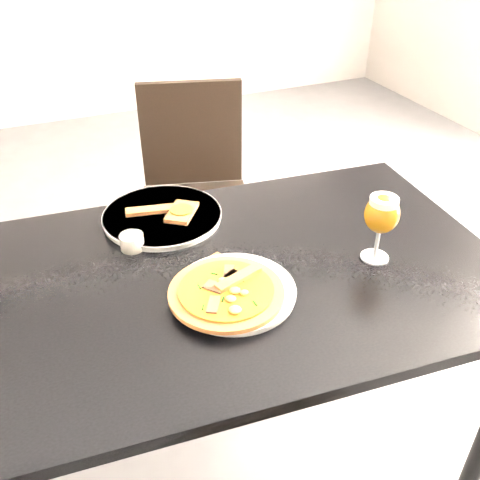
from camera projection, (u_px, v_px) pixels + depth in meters
name	position (u px, v px, depth m)	size (l,w,h in m)	color
ground	(247.00, 409.00, 1.84)	(6.00, 6.00, 0.00)	#515154
dining_table	(251.00, 295.00, 1.33)	(1.26, 0.90, 0.75)	black
chair_far	(196.00, 193.00, 2.10)	(0.51, 0.51, 0.90)	black
plate_main	(234.00, 292.00, 1.19)	(0.27, 0.27, 0.01)	silver
pizza	(227.00, 291.00, 1.17)	(0.25, 0.25, 0.03)	brown
plate_second	(162.00, 216.00, 1.45)	(0.32, 0.32, 0.02)	silver
crust_scraps	(171.00, 211.00, 1.45)	(0.20, 0.14, 0.02)	brown
loose_crust	(203.00, 266.00, 1.27)	(0.12, 0.03, 0.01)	brown
sauce_cup	(132.00, 241.00, 1.33)	(0.06, 0.06, 0.04)	beige
beer_glass	(382.00, 215.00, 1.24)	(0.08, 0.08, 0.17)	silver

